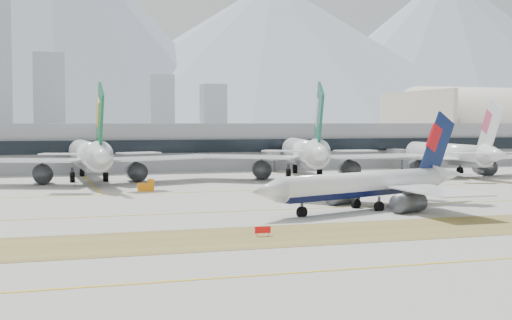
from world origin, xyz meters
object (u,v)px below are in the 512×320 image
object	(u,v)px
widebody_eva	(89,157)
hangar	(508,158)
terminal	(155,146)
taxiing_airliner	(371,185)
widebody_china_air	(450,155)
widebody_cathay	(305,154)

from	to	relation	value
widebody_eva	hangar	size ratio (longest dim) A/B	0.76
terminal	hangar	xyz separation A→B (m)	(154.56, 20.16, -7.37)
taxiing_airliner	widebody_china_air	distance (m)	88.12
hangar	taxiing_airliner	bearing A→B (deg)	-133.64
widebody_cathay	terminal	xyz separation A→B (m)	(-31.26, 56.61, 0.81)
widebody_china_air	hangar	size ratio (longest dim) A/B	0.67
widebody_eva	widebody_china_air	xyz separation A→B (m)	(101.15, -7.35, -0.75)
widebody_eva	terminal	bearing A→B (deg)	-27.83
widebody_cathay	widebody_china_air	bearing A→B (deg)	-77.92
taxiing_airliner	widebody_china_air	size ratio (longest dim) A/B	0.83
widebody_cathay	hangar	distance (m)	145.40
widebody_eva	widebody_cathay	bearing A→B (deg)	-97.24
widebody_cathay	terminal	distance (m)	64.68
terminal	taxiing_airliner	bearing A→B (deg)	-82.08
widebody_cathay	widebody_china_air	distance (m)	44.55
widebody_eva	widebody_china_air	world-z (taller)	widebody_eva
taxiing_airliner	widebody_cathay	size ratio (longest dim) A/B	0.73
taxiing_airliner	widebody_eva	bearing A→B (deg)	-80.85
widebody_cathay	terminal	world-z (taller)	widebody_cathay
taxiing_airliner	widebody_cathay	distance (m)	68.73
widebody_china_air	terminal	distance (m)	95.45
taxiing_airliner	widebody_china_air	bearing A→B (deg)	-152.69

